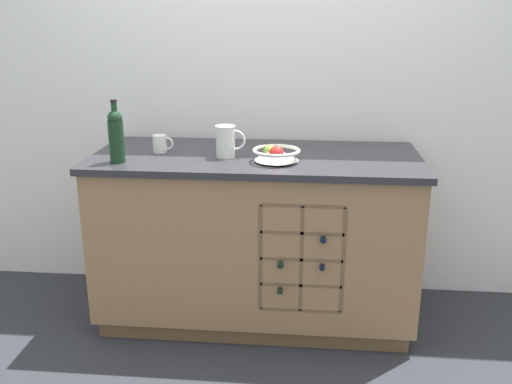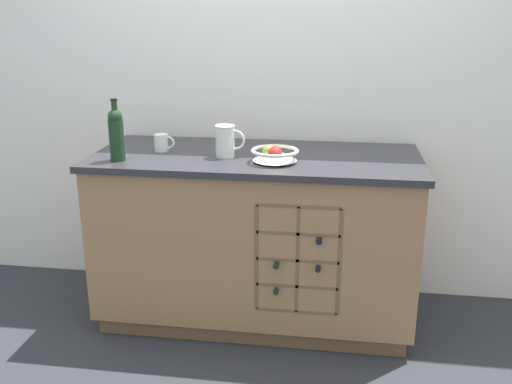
# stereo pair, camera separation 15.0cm
# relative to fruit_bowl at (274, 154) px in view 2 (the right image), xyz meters

# --- Properties ---
(ground_plane) EXTENTS (14.00, 14.00, 0.00)m
(ground_plane) POSITION_rel_fruit_bowl_xyz_m (-0.11, 0.14, -0.98)
(ground_plane) COLOR #2D3035
(back_wall) EXTENTS (4.40, 0.06, 2.55)m
(back_wall) POSITION_rel_fruit_bowl_xyz_m (-0.11, 0.56, 0.29)
(back_wall) COLOR white
(back_wall) RESTS_ON ground_plane
(kitchen_island) EXTENTS (1.72, 0.77, 0.94)m
(kitchen_island) POSITION_rel_fruit_bowl_xyz_m (-0.11, 0.13, -0.51)
(kitchen_island) COLOR brown
(kitchen_island) RESTS_ON ground_plane
(fruit_bowl) EXTENTS (0.24, 0.24, 0.08)m
(fruit_bowl) POSITION_rel_fruit_bowl_xyz_m (0.00, 0.00, 0.00)
(fruit_bowl) COLOR silver
(fruit_bowl) RESTS_ON kitchen_island
(white_pitcher) EXTENTS (0.16, 0.10, 0.17)m
(white_pitcher) POSITION_rel_fruit_bowl_xyz_m (-0.26, 0.07, 0.04)
(white_pitcher) COLOR silver
(white_pitcher) RESTS_ON kitchen_island
(ceramic_mug) EXTENTS (0.11, 0.07, 0.09)m
(ceramic_mug) POSITION_rel_fruit_bowl_xyz_m (-0.62, 0.14, 0.00)
(ceramic_mug) COLOR white
(ceramic_mug) RESTS_ON kitchen_island
(standing_wine_bottle) EXTENTS (0.08, 0.08, 0.31)m
(standing_wine_bottle) POSITION_rel_fruit_bowl_xyz_m (-0.78, -0.08, 0.10)
(standing_wine_bottle) COLOR #19381E
(standing_wine_bottle) RESTS_ON kitchen_island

